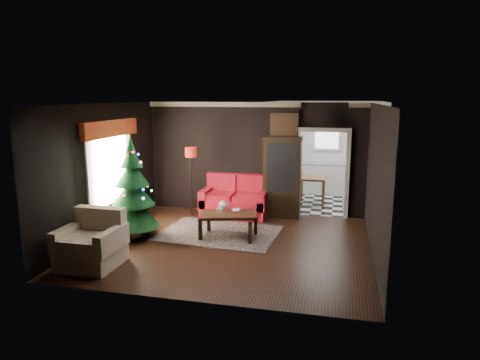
% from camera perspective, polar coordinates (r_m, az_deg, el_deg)
% --- Properties ---
extents(floor, '(5.50, 5.50, 0.00)m').
position_cam_1_polar(floor, '(8.71, -1.35, -8.57)').
color(floor, black).
rests_on(floor, ground).
extents(ceiling, '(5.50, 5.50, 0.00)m').
position_cam_1_polar(ceiling, '(8.20, -1.44, 10.18)').
color(ceiling, white).
rests_on(ceiling, ground).
extents(wall_back, '(5.50, 0.00, 5.50)m').
position_cam_1_polar(wall_back, '(10.75, 1.93, 2.92)').
color(wall_back, black).
rests_on(wall_back, ground).
extents(wall_front, '(5.50, 0.00, 5.50)m').
position_cam_1_polar(wall_front, '(6.01, -7.35, -3.77)').
color(wall_front, black).
rests_on(wall_front, ground).
extents(wall_left, '(0.00, 5.50, 5.50)m').
position_cam_1_polar(wall_left, '(9.40, -17.86, 1.19)').
color(wall_left, black).
rests_on(wall_left, ground).
extents(wall_right, '(0.00, 5.50, 5.50)m').
position_cam_1_polar(wall_right, '(8.11, 17.77, -0.31)').
color(wall_right, black).
rests_on(wall_right, ground).
extents(doorway, '(1.10, 0.10, 2.10)m').
position_cam_1_polar(doorway, '(10.61, 10.96, 0.70)').
color(doorway, '#F4E7CF').
rests_on(doorway, ground).
extents(left_window, '(0.05, 1.60, 1.40)m').
position_cam_1_polar(left_window, '(9.54, -17.06, 1.69)').
color(left_window, white).
rests_on(left_window, wall_left).
extents(valance, '(0.12, 2.10, 0.35)m').
position_cam_1_polar(valance, '(9.41, -16.92, 6.60)').
color(valance, maroon).
rests_on(valance, wall_left).
extents(kitchen_floor, '(3.00, 3.00, 0.00)m').
position_cam_1_polar(kitchen_floor, '(12.30, 11.06, -2.88)').
color(kitchen_floor, silver).
rests_on(kitchen_floor, ground).
extents(kitchen_window, '(0.70, 0.06, 0.70)m').
position_cam_1_polar(kitchen_window, '(13.45, 11.57, 5.65)').
color(kitchen_window, white).
rests_on(kitchen_window, ground).
extents(rug, '(2.65, 2.03, 0.01)m').
position_cam_1_polar(rug, '(9.36, -2.79, -7.13)').
color(rug, '#292127').
rests_on(rug, ground).
extents(loveseat, '(1.70, 0.90, 1.00)m').
position_cam_1_polar(loveseat, '(10.57, -0.71, -2.19)').
color(loveseat, maroon).
rests_on(loveseat, ground).
extents(curio_cabinet, '(0.90, 0.45, 1.90)m').
position_cam_1_polar(curio_cabinet, '(10.48, 5.70, 0.16)').
color(curio_cabinet, black).
rests_on(curio_cabinet, ground).
extents(floor_lamp, '(0.40, 0.40, 1.78)m').
position_cam_1_polar(floor_lamp, '(10.55, -6.54, -0.45)').
color(floor_lamp, black).
rests_on(floor_lamp, ground).
extents(christmas_tree, '(1.39, 1.39, 2.04)m').
position_cam_1_polar(christmas_tree, '(9.09, -14.21, -1.18)').
color(christmas_tree, black).
rests_on(christmas_tree, ground).
extents(armchair, '(1.01, 1.01, 1.02)m').
position_cam_1_polar(armchair, '(7.94, -19.43, -7.69)').
color(armchair, tan).
rests_on(armchair, ground).
extents(coffee_table, '(1.29, 0.97, 0.52)m').
position_cam_1_polar(coffee_table, '(9.01, -1.54, -6.08)').
color(coffee_table, black).
rests_on(coffee_table, rug).
extents(teapot, '(0.21, 0.21, 0.19)m').
position_cam_1_polar(teapot, '(9.22, -2.41, -3.39)').
color(teapot, silver).
rests_on(teapot, coffee_table).
extents(cup_a, '(0.09, 0.09, 0.06)m').
position_cam_1_polar(cup_a, '(9.11, -2.96, -4.00)').
color(cup_a, silver).
rests_on(cup_a, coffee_table).
extents(cup_b, '(0.08, 0.08, 0.06)m').
position_cam_1_polar(cup_b, '(9.17, -2.47, -3.90)').
color(cup_b, white).
rests_on(cup_b, coffee_table).
extents(book, '(0.15, 0.03, 0.21)m').
position_cam_1_polar(book, '(9.16, -1.00, -3.44)').
color(book, gray).
rests_on(book, coffee_table).
extents(wall_clock, '(0.32, 0.32, 0.06)m').
position_cam_1_polar(wall_clock, '(10.40, 12.61, 7.81)').
color(wall_clock, white).
rests_on(wall_clock, wall_back).
extents(painting, '(0.62, 0.05, 0.52)m').
position_cam_1_polar(painting, '(10.49, 5.96, 7.33)').
color(painting, '#B7764D').
rests_on(painting, wall_back).
extents(kitchen_counter, '(1.80, 0.60, 0.90)m').
position_cam_1_polar(kitchen_counter, '(13.37, 11.33, 0.21)').
color(kitchen_counter, white).
rests_on(kitchen_counter, ground).
extents(kitchen_table, '(0.70, 0.70, 0.75)m').
position_cam_1_polar(kitchen_table, '(11.93, 9.63, -1.41)').
color(kitchen_table, brown).
rests_on(kitchen_table, ground).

